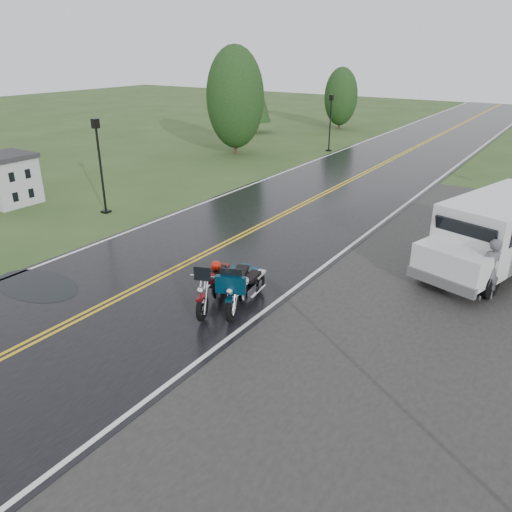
# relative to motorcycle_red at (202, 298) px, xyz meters

# --- Properties ---
(ground) EXTENTS (120.00, 120.00, 0.00)m
(ground) POSITION_rel_motorcycle_red_xyz_m (-2.77, 0.40, -0.71)
(ground) COLOR #2D471E
(ground) RESTS_ON ground
(road) EXTENTS (8.00, 100.00, 0.04)m
(road) POSITION_rel_motorcycle_red_xyz_m (-2.77, 10.40, -0.69)
(road) COLOR black
(road) RESTS_ON ground
(motorcycle_red) EXTENTS (1.64, 2.54, 1.41)m
(motorcycle_red) POSITION_rel_motorcycle_red_xyz_m (0.00, 0.00, 0.00)
(motorcycle_red) COLOR #52090C
(motorcycle_red) RESTS_ON ground
(motorcycle_teal) EXTENTS (1.76, 2.54, 1.41)m
(motorcycle_teal) POSITION_rel_motorcycle_red_xyz_m (0.62, 0.36, -0.00)
(motorcycle_teal) COLOR #042334
(motorcycle_teal) RESTS_ON ground
(motorcycle_silver) EXTENTS (1.06, 2.20, 1.25)m
(motorcycle_silver) POSITION_rel_motorcycle_red_xyz_m (0.57, 0.52, -0.08)
(motorcycle_silver) COLOR #B4B9BC
(motorcycle_silver) RESTS_ON ground
(van_white) EXTENTS (3.81, 6.34, 2.34)m
(van_white) POSITION_rel_motorcycle_red_xyz_m (4.01, 5.91, 0.46)
(van_white) COLOR silver
(van_white) RESTS_ON ground
(person_at_van) EXTENTS (0.77, 0.76, 1.78)m
(person_at_van) POSITION_rel_motorcycle_red_xyz_m (5.72, 5.27, 0.19)
(person_at_van) COLOR #4C4C51
(person_at_van) RESTS_ON ground
(lamp_post_near_left) EXTENTS (0.34, 0.34, 3.91)m
(lamp_post_near_left) POSITION_rel_motorcycle_red_xyz_m (-9.20, 4.81, 1.25)
(lamp_post_near_left) COLOR black
(lamp_post_near_left) RESTS_ON ground
(lamp_post_far_left) EXTENTS (0.31, 0.31, 3.65)m
(lamp_post_far_left) POSITION_rel_motorcycle_red_xyz_m (-7.26, 22.17, 1.12)
(lamp_post_far_left) COLOR black
(lamp_post_far_left) RESTS_ON ground
(tree_left_mid) EXTENTS (3.64, 3.64, 5.68)m
(tree_left_mid) POSITION_rel_motorcycle_red_xyz_m (-11.89, 17.97, 2.14)
(tree_left_mid) COLOR #1E3D19
(tree_left_mid) RESTS_ON ground
(tree_left_far) EXTENTS (2.76, 2.76, 4.24)m
(tree_left_far) POSITION_rel_motorcycle_red_xyz_m (-10.85, 31.51, 1.42)
(tree_left_far) COLOR #1E3D19
(tree_left_far) RESTS_ON ground
(pine_left_far) EXTENTS (2.39, 2.39, 4.98)m
(pine_left_far) POSITION_rel_motorcycle_red_xyz_m (-15.64, 25.97, 1.78)
(pine_left_far) COLOR #1E3D19
(pine_left_far) RESTS_ON ground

